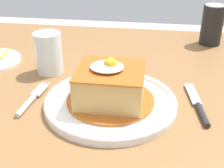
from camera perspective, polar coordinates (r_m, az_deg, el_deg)
dining_table at (r=0.71m, az=-2.58°, el=-8.86°), size 1.33×1.00×0.72m
main_plate at (r=0.63m, az=-0.27°, el=-3.35°), size 0.28×0.28×0.02m
sandwich_meal at (r=0.61m, az=-0.30°, el=-0.31°), size 0.18×0.18×0.10m
fork at (r=0.66m, az=-15.41°, el=-3.09°), size 0.03×0.14×0.01m
knife at (r=0.64m, az=16.45°, el=-4.48°), size 0.04×0.17×0.01m
soda_can at (r=0.99m, az=18.66°, el=10.70°), size 0.07×0.07×0.12m
drinking_glass at (r=0.77m, az=-12.02°, el=5.35°), size 0.07×0.07×0.10m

